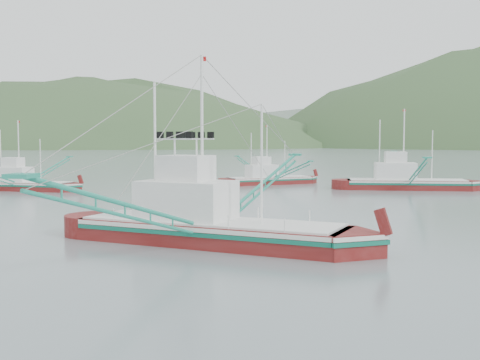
% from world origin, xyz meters
% --- Properties ---
extents(ground, '(1200.00, 1200.00, 0.00)m').
position_xyz_m(ground, '(0.00, 0.00, 0.00)').
color(ground, slate).
rests_on(ground, ground).
extents(main_boat, '(16.99, 29.23, 12.04)m').
position_xyz_m(main_boat, '(-0.31, -2.83, 2.25)').
color(main_boat, '#600F0E').
rests_on(main_boat, ground).
extents(bg_boat_far, '(15.51, 19.10, 8.62)m').
position_xyz_m(bg_boat_far, '(-2.89, 43.05, 1.83)').
color(bg_boat_far, '#600F0E').
rests_on(bg_boat_far, ground).
extents(bg_boat_left, '(12.45, 22.28, 9.01)m').
position_xyz_m(bg_boat_left, '(-30.79, 28.30, 1.24)').
color(bg_boat_left, '#600F0E').
rests_on(bg_boat_left, ground).
extents(bg_boat_right, '(14.58, 26.06, 10.55)m').
position_xyz_m(bg_boat_right, '(14.55, 37.98, 1.45)').
color(bg_boat_right, '#600F0E').
rests_on(bg_boat_right, ground).
extents(headland_left, '(448.00, 308.00, 210.00)m').
position_xyz_m(headland_left, '(-180.00, 360.00, 0.00)').
color(headland_left, '#324E28').
rests_on(headland_left, ground).
extents(ridge_distant, '(960.00, 400.00, 240.00)m').
position_xyz_m(ridge_distant, '(30.00, 560.00, 0.00)').
color(ridge_distant, slate).
rests_on(ridge_distant, ground).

